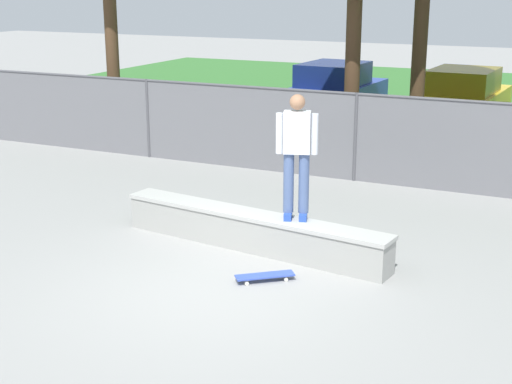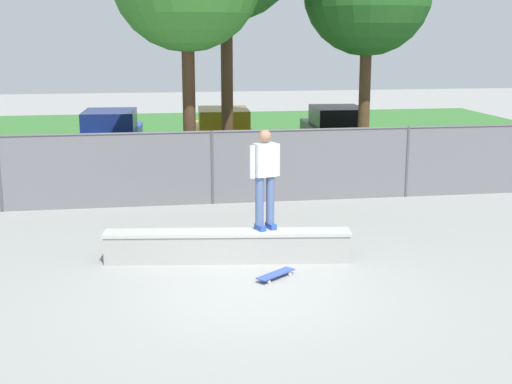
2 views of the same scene
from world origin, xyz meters
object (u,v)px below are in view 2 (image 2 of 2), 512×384
Objects in this scene: concrete_ledge at (227,246)px; car_blue at (111,136)px; skateboarder at (265,175)px; car_yellow at (223,133)px; car_black at (336,131)px; skateboard at (276,274)px.

car_blue reaches higher than concrete_ledge.
concrete_ledge is at bearing -76.98° from car_blue.
car_yellow is at bearing 87.55° from skateboarder.
car_black reaches higher than concrete_ledge.
car_blue is (-3.18, 10.74, -0.73)m from skateboarder.
car_black reaches higher than skateboard.
car_black is at bearing 70.06° from skateboard.
skateboard is 11.92m from car_yellow.
skateboard is at bearing -92.21° from car_yellow.
skateboard is 12.62m from car_black.
car_black is at bearing 0.11° from car_blue.
concrete_ledge is at bearing -177.88° from skateboarder.
skateboard is at bearing -56.78° from concrete_ledge.
concrete_ledge is at bearing -96.07° from car_yellow.
car_blue is 3.64m from car_yellow.
car_blue is (-3.18, 11.83, 0.77)m from skateboard.
car_blue is at bearing 103.02° from concrete_ledge.
car_blue is at bearing 106.49° from skateboarder.
skateboarder is 0.42× the size of car_blue.
skateboarder is 11.61m from car_black.
car_yellow is at bearing 87.79° from skateboard.
skateboard is 0.17× the size of car_black.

